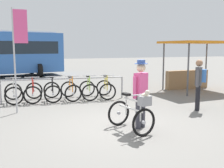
{
  "coord_description": "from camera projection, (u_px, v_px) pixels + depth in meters",
  "views": [
    {
      "loc": [
        -2.53,
        -6.15,
        2.04
      ],
      "look_at": [
        0.04,
        0.76,
        1.0
      ],
      "focal_mm": 42.31,
      "sensor_mm": 36.0,
      "label": 1
    }
  ],
  "objects": [
    {
      "name": "person_with_featured_bike",
      "position": [
        141.0,
        91.0,
        6.58
      ],
      "size": [
        0.48,
        0.33,
        1.72
      ],
      "color": "#383842",
      "rests_on": "ground"
    },
    {
      "name": "featured_bicycle",
      "position": [
        134.0,
        112.0,
        6.31
      ],
      "size": [
        0.87,
        1.25,
        1.09
      ],
      "color": "black",
      "rests_on": "ground"
    },
    {
      "name": "racked_bike_orange",
      "position": [
        71.0,
        90.0,
        10.26
      ],
      "size": [
        0.69,
        1.13,
        0.98
      ],
      "color": "black",
      "rests_on": "ground"
    },
    {
      "name": "racked_bike_white",
      "position": [
        14.0,
        93.0,
        9.72
      ],
      "size": [
        0.69,
        1.12,
        0.97
      ],
      "color": "black",
      "rests_on": "ground"
    },
    {
      "name": "pedestrian_with_backpack",
      "position": [
        199.0,
        82.0,
        8.46
      ],
      "size": [
        0.46,
        0.47,
        1.64
      ],
      "color": "black",
      "rests_on": "ground"
    },
    {
      "name": "racked_bike_lime",
      "position": [
        89.0,
        89.0,
        10.44
      ],
      "size": [
        0.81,
        1.17,
        0.97
      ],
      "color": "black",
      "rests_on": "ground"
    },
    {
      "name": "banner_flag",
      "position": [
        18.0,
        41.0,
        7.96
      ],
      "size": [
        0.45,
        0.05,
        3.2
      ],
      "color": "#B2B2B7",
      "rests_on": "ground"
    },
    {
      "name": "bike_rack_rail",
      "position": [
        65.0,
        83.0,
        9.98
      ],
      "size": [
        4.59,
        0.49,
        0.88
      ],
      "color": "#99999E",
      "rests_on": "ground"
    },
    {
      "name": "racked_bike_yellow",
      "position": [
        106.0,
        89.0,
        10.62
      ],
      "size": [
        0.85,
        1.2,
        0.97
      ],
      "color": "black",
      "rests_on": "ground"
    },
    {
      "name": "racked_bike_red",
      "position": [
        33.0,
        92.0,
        9.9
      ],
      "size": [
        0.78,
        1.16,
        0.97
      ],
      "color": "black",
      "rests_on": "ground"
    },
    {
      "name": "racked_bike_black",
      "position": [
        52.0,
        91.0,
        10.08
      ],
      "size": [
        0.75,
        1.16,
        0.97
      ],
      "color": "black",
      "rests_on": "ground"
    },
    {
      "name": "market_stall",
      "position": [
        193.0,
        61.0,
        12.52
      ],
      "size": [
        3.2,
        2.44,
        2.3
      ],
      "color": "#4C4C51",
      "rests_on": "ground"
    },
    {
      "name": "ground_plane",
      "position": [
        121.0,
        126.0,
        6.86
      ],
      "size": [
        80.0,
        80.0,
        0.0
      ],
      "primitive_type": "plane",
      "color": "slate"
    }
  ]
}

